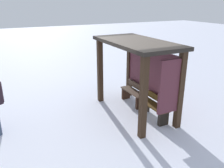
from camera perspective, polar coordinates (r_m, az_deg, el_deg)
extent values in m
plane|color=white|center=(8.22, 5.37, -6.80)|extent=(60.00, 60.00, 0.00)
cube|color=#352416|center=(8.70, -2.92, 3.10)|extent=(0.17, 0.17, 2.36)
cube|color=#352416|center=(6.33, 7.63, -3.53)|extent=(0.17, 0.17, 2.36)
cube|color=#352416|center=(9.26, 4.29, 4.09)|extent=(0.17, 0.17, 2.36)
cube|color=#352416|center=(7.08, 16.18, -1.62)|extent=(0.17, 0.17, 2.36)
cube|color=black|center=(7.47, 5.96, 10.00)|extent=(3.22, 1.63, 0.11)
cube|color=#582732|center=(8.06, 9.52, 2.93)|extent=(2.69, 0.08, 1.57)
cube|color=#352416|center=(8.33, 9.08, -2.68)|extent=(2.69, 0.06, 0.08)
cube|color=#582732|center=(6.75, 13.74, -0.68)|extent=(0.08, 0.70, 1.57)
cube|color=#493628|center=(8.70, 5.08, -1.82)|extent=(1.21, 0.37, 0.04)
cube|color=#493628|center=(8.71, 6.05, -0.41)|extent=(1.15, 0.04, 0.20)
cube|color=#321D13|center=(8.41, 6.82, -4.53)|extent=(0.12, 0.32, 0.46)
cube|color=#321D13|center=(9.19, 3.40, -2.25)|extent=(0.12, 0.32, 0.46)
cube|color=#4F3815|center=(7.72, 10.15, -5.15)|extent=(1.21, 0.40, 0.04)
cube|color=#4F3815|center=(7.74, 11.30, -3.53)|extent=(1.15, 0.04, 0.20)
cube|color=black|center=(7.47, 12.34, -8.22)|extent=(0.12, 0.34, 0.43)
cube|color=black|center=(8.19, 7.97, -5.36)|extent=(0.12, 0.34, 0.43)
cylinder|color=#2D1E28|center=(7.45, -25.37, -1.81)|extent=(0.12, 0.12, 0.61)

